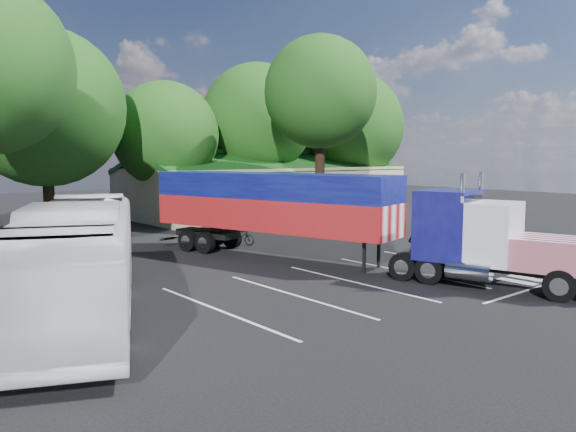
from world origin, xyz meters
TOP-DOWN VIEW (x-y plane):
  - ground at (0.00, 0.00)m, footprint 120.00×120.00m
  - event_hall at (13.74, 17.81)m, footprint 24.20×14.12m
  - tree_row_c at (-5.00, 16.20)m, footprint 10.00×10.00m
  - tree_row_d at (4.00, 17.50)m, footprint 8.00×8.00m
  - tree_row_e at (13.00, 18.00)m, footprint 9.60×9.60m
  - tree_row_f at (23.00, 16.80)m, footprint 10.40×10.40m
  - tree_near_right at (11.50, 8.50)m, footprint 8.00×8.00m
  - semi_truck at (1.54, -2.12)m, footprint 7.99×20.85m
  - woman at (4.50, -5.37)m, footprint 0.51×0.69m
  - bicycle at (1.89, 4.78)m, footprint 1.39×1.82m
  - tour_bus at (-10.14, -3.72)m, footprint 8.17×13.11m
  - silver_sedan at (12.00, 14.00)m, footprint 5.07×2.84m

SIDE VIEW (x-z plane):
  - ground at x=0.00m, z-range 0.00..0.00m
  - bicycle at x=1.89m, z-range 0.00..0.92m
  - silver_sedan at x=12.00m, z-range 0.00..1.58m
  - woman at x=4.50m, z-range 0.00..1.74m
  - tour_bus at x=-10.14m, z-range 0.00..3.63m
  - event_hall at x=13.74m, z-range -0.56..4.99m
  - semi_truck at x=1.54m, z-range 0.29..4.67m
  - tree_row_d at x=4.00m, z-range 1.28..11.88m
  - tree_row_f at x=23.00m, z-range 1.29..14.29m
  - tree_row_c at x=-5.00m, z-range 1.51..14.56m
  - tree_row_e at x=13.00m, z-range 1.64..14.54m
  - tree_near_right at x=11.50m, z-range 2.71..16.21m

